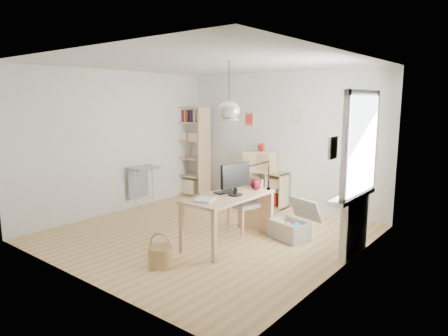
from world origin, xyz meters
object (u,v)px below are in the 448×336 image
Objects in this scene: cube_shelf at (256,189)px; monitor at (235,177)px; tall_bookshelf at (191,148)px; chair at (247,201)px; storage_chest at (292,226)px; drawer_chest at (261,161)px; desk at (229,201)px.

monitor is (1.11, -2.18, 0.72)m from cube_shelf.
tall_bookshelf reaches higher than chair.
tall_bookshelf is 2.59× the size of storage_chest.
chair is 1.14× the size of storage_chest.
tall_bookshelf is 2.86× the size of drawer_chest.
chair reaches higher than cube_shelf.
desk reaches higher than storage_chest.
drawer_chest is at bearing 152.27° from storage_chest.
desk is 2.48m from cube_shelf.
cube_shelf reaches higher than storage_chest.
drawer_chest is (-0.75, 1.55, 0.42)m from chair.
tall_bookshelf is 3.64× the size of monitor.
monitor is at bearing -63.12° from cube_shelf.
desk is 1.07× the size of cube_shelf.
storage_chest is at bearing 60.80° from monitor.
desk is at bearing -65.39° from cube_shelf.
tall_bookshelf is at bearing 175.19° from storage_chest.
cube_shelf is at bearing 154.09° from storage_chest.
drawer_chest is at bearing 7.98° from tall_bookshelf.
monitor is at bearing -112.32° from storage_chest.
chair is (2.47, -1.31, -0.59)m from tall_bookshelf.
storage_chest is at bearing 50.53° from desk.
monitor is (0.08, 0.05, 0.36)m from desk.
cube_shelf is 2.55m from monitor.
chair is 0.84m from storage_chest.
monitor reaches higher than chair.
cube_shelf is 1.77m from tall_bookshelf.
chair is at bearing -154.42° from storage_chest.
monitor is (0.20, -0.59, 0.52)m from chair.
cube_shelf is 2.55× the size of monitor.
chair reaches higher than storage_chest.
cube_shelf is 2.21m from storage_chest.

